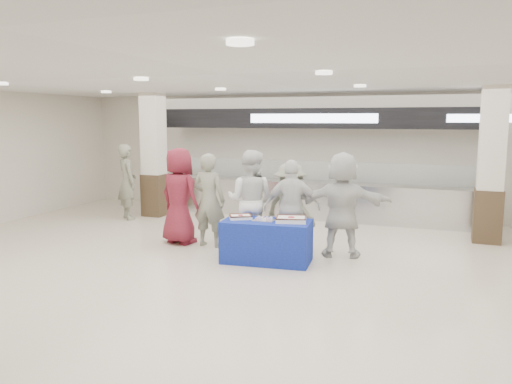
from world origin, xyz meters
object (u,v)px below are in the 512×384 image
at_px(display_table, 267,241).
at_px(soldier_a, 209,200).
at_px(chef_tall, 250,201).
at_px(soldier_bg, 127,182).
at_px(sheet_cake_left, 241,216).
at_px(cupcake_tray, 264,219).
at_px(chef_short, 292,208).
at_px(soldier_b, 290,207).
at_px(civilian_maroon, 179,196).
at_px(sheet_cake_right, 291,219).
at_px(civilian_white, 342,205).

distance_m(display_table, soldier_a, 1.69).
distance_m(chef_tall, soldier_bg, 4.43).
xyz_separation_m(sheet_cake_left, soldier_bg, (-4.14, 2.39, 0.16)).
distance_m(cupcake_tray, chef_short, 0.73).
bearing_deg(soldier_a, display_table, 156.86).
distance_m(soldier_a, soldier_b, 1.63).
bearing_deg(sheet_cake_left, soldier_b, 53.44).
distance_m(civilian_maroon, chef_short, 2.40).
height_order(sheet_cake_right, chef_tall, chef_tall).
relative_size(sheet_cake_left, soldier_b, 0.28).
xyz_separation_m(sheet_cake_right, civilian_maroon, (-2.56, 0.59, 0.18)).
xyz_separation_m(soldier_a, civilian_white, (2.62, 0.21, 0.04)).
distance_m(sheet_cake_left, soldier_bg, 4.78).
bearing_deg(display_table, sheet_cake_left, 174.79).
relative_size(soldier_b, civilian_white, 0.88).
xyz_separation_m(soldier_b, soldier_bg, (-4.80, 1.50, 0.10)).
height_order(display_table, chef_tall, chef_tall).
xyz_separation_m(civilian_maroon, chef_tall, (1.56, 0.00, -0.01)).
bearing_deg(soldier_b, civilian_maroon, 26.95).
height_order(cupcake_tray, soldier_b, soldier_b).
bearing_deg(soldier_b, soldier_a, 29.44).
distance_m(display_table, soldier_bg, 5.25).
relative_size(display_table, chef_tall, 0.79).
xyz_separation_m(sheet_cake_left, civilian_maroon, (-1.62, 0.65, 0.19)).
xyz_separation_m(sheet_cake_left, sheet_cake_right, (0.94, 0.06, 0.01)).
relative_size(sheet_cake_right, soldier_a, 0.32).
distance_m(display_table, soldier_b, 1.02).
bearing_deg(sheet_cake_right, sheet_cake_left, -176.30).
distance_m(display_table, civilian_white, 1.56).
distance_m(civilian_maroon, soldier_b, 2.30).
relative_size(sheet_cake_left, civilian_white, 0.25).
height_order(chef_tall, chef_short, chef_tall).
bearing_deg(soldier_bg, cupcake_tray, -170.22).
distance_m(sheet_cake_right, civilian_white, 1.09).
xyz_separation_m(soldier_b, civilian_white, (1.01, -0.03, 0.12)).
xyz_separation_m(sheet_cake_left, chef_short, (0.77, 0.65, 0.10)).
relative_size(sheet_cake_right, chef_tall, 0.31).
xyz_separation_m(chef_tall, civilian_white, (1.73, 0.21, -0.00)).
relative_size(soldier_a, soldier_b, 1.10).
relative_size(display_table, chef_short, 0.87).
bearing_deg(civilian_maroon, cupcake_tray, 178.26).
relative_size(soldier_a, chef_short, 1.05).
bearing_deg(soldier_b, display_table, 100.78).
xyz_separation_m(soldier_a, chef_short, (1.73, 0.00, -0.04)).
distance_m(display_table, sheet_cake_left, 0.65).
bearing_deg(display_table, civilian_maroon, 157.21).
xyz_separation_m(civilian_white, soldier_bg, (-5.80, 1.54, -0.02)).
bearing_deg(soldier_bg, chef_tall, -165.86).
relative_size(sheet_cake_left, civilian_maroon, 0.25).
height_order(soldier_a, soldier_bg, soldier_bg).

